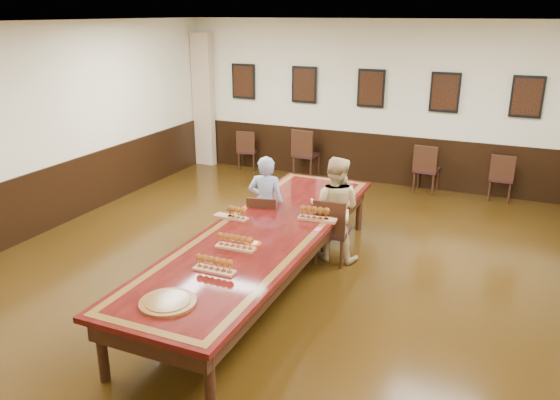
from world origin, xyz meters
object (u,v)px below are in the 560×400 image
at_px(spare_chair_d, 502,177).
at_px(person_man, 266,204).
at_px(chair_woman, 332,230).
at_px(person_woman, 335,209).
at_px(spare_chair_b, 306,153).
at_px(chair_man, 265,224).
at_px(carved_platter, 168,303).
at_px(spare_chair_c, 427,168).
at_px(spare_chair_a, 248,149).
at_px(conference_table, 264,242).

height_order(spare_chair_d, person_man, person_man).
distance_m(chair_woman, person_woman, 0.29).
bearing_deg(chair_woman, spare_chair_d, -122.28).
height_order(spare_chair_b, person_man, person_man).
bearing_deg(spare_chair_d, person_man, 52.03).
distance_m(chair_woman, spare_chair_d, 4.27).
bearing_deg(spare_chair_b, chair_man, 106.40).
distance_m(person_woman, carved_platter, 3.16).
bearing_deg(spare_chair_d, carved_platter, 69.39).
distance_m(chair_woman, spare_chair_c, 3.77).
xyz_separation_m(spare_chair_c, person_woman, (-0.68, -3.61, 0.27)).
bearing_deg(person_woman, person_man, 2.52).
xyz_separation_m(chair_man, spare_chair_d, (2.99, 3.87, -0.00)).
bearing_deg(chair_man, spare_chair_c, -124.23).
distance_m(spare_chair_a, person_woman, 4.91).
distance_m(chair_man, person_woman, 1.04).
xyz_separation_m(spare_chair_b, carved_platter, (1.21, -6.75, 0.26)).
relative_size(chair_woman, conference_table, 0.19).
bearing_deg(chair_man, chair_woman, 175.40).
bearing_deg(spare_chair_a, chair_woman, 118.30).
height_order(chair_woman, carved_platter, chair_woman).
relative_size(spare_chair_b, person_man, 0.72).
distance_m(spare_chair_d, carved_platter, 7.26).
bearing_deg(chair_woman, chair_man, 2.13).
relative_size(chair_woman, spare_chair_c, 1.00).
bearing_deg(spare_chair_c, spare_chair_a, 3.12).
bearing_deg(spare_chair_b, person_man, 106.43).
relative_size(spare_chair_a, carved_platter, 1.35).
bearing_deg(spare_chair_c, conference_table, 79.95).
bearing_deg(person_woman, conference_table, 60.12).
bearing_deg(chair_woman, person_man, -3.30).
distance_m(spare_chair_b, spare_chair_c, 2.49).
height_order(chair_woman, spare_chair_a, chair_woman).
bearing_deg(spare_chair_c, carved_platter, 83.64).
height_order(chair_man, person_man, person_man).
distance_m(spare_chair_a, carved_platter, 7.29).
xyz_separation_m(spare_chair_c, carved_platter, (-1.28, -6.71, 0.30)).
xyz_separation_m(spare_chair_a, person_woman, (3.21, -3.70, 0.31)).
distance_m(chair_man, person_man, 0.28).
height_order(person_man, person_woman, person_woman).
height_order(chair_man, conference_table, chair_man).
relative_size(spare_chair_a, person_man, 0.62).
height_order(spare_chair_a, person_woman, person_woman).
relative_size(person_man, conference_table, 0.28).
bearing_deg(person_man, chair_woman, 169.96).
xyz_separation_m(spare_chair_a, spare_chair_d, (5.24, -0.04, 0.01)).
height_order(spare_chair_b, conference_table, spare_chair_b).
distance_m(chair_man, carved_platter, 2.93).
height_order(spare_chair_a, person_man, person_man).
relative_size(spare_chair_b, conference_table, 0.21).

